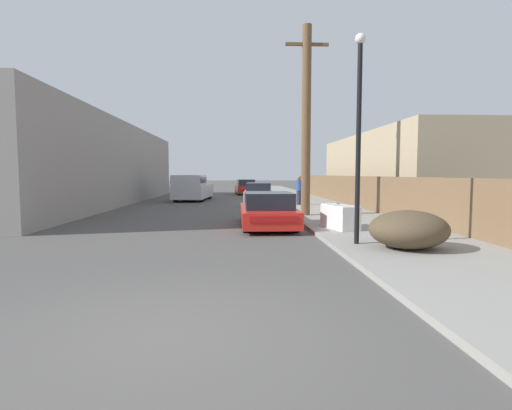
# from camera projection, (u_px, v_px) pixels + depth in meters

# --- Properties ---
(ground_plane) EXTENTS (220.00, 220.00, 0.00)m
(ground_plane) POSITION_uv_depth(u_px,v_px,m) (166.00, 337.00, 4.57)
(ground_plane) COLOR #4F4C49
(sidewalk_curb) EXTENTS (4.20, 63.00, 0.12)m
(sidewalk_curb) POSITION_uv_depth(u_px,v_px,m) (299.00, 200.00, 28.24)
(sidewalk_curb) COLOR gray
(sidewalk_curb) RESTS_ON ground
(discarded_fridge) EXTENTS (0.98, 1.66, 0.78)m
(discarded_fridge) POSITION_uv_depth(u_px,v_px,m) (340.00, 217.00, 12.81)
(discarded_fridge) COLOR white
(discarded_fridge) RESTS_ON sidewalk_curb
(parked_sports_car_red) EXTENTS (1.86, 4.56, 1.24)m
(parked_sports_car_red) POSITION_uv_depth(u_px,v_px,m) (268.00, 211.00, 14.03)
(parked_sports_car_red) COLOR red
(parked_sports_car_red) RESTS_ON ground
(car_parked_mid) EXTENTS (2.08, 4.70, 1.30)m
(car_parked_mid) POSITION_uv_depth(u_px,v_px,m) (259.00, 193.00, 25.82)
(car_parked_mid) COLOR silver
(car_parked_mid) RESTS_ON ground
(car_parked_far) EXTENTS (1.98, 4.19, 1.37)m
(car_parked_far) POSITION_uv_depth(u_px,v_px,m) (246.00, 187.00, 36.33)
(car_parked_far) COLOR #5B1E19
(car_parked_far) RESTS_ON ground
(pickup_truck) EXTENTS (2.51, 5.81, 1.79)m
(pickup_truck) POSITION_uv_depth(u_px,v_px,m) (192.00, 188.00, 27.97)
(pickup_truck) COLOR silver
(pickup_truck) RESTS_ON ground
(utility_pole) EXTENTS (1.80, 0.38, 7.89)m
(utility_pole) POSITION_uv_depth(u_px,v_px,m) (306.00, 120.00, 16.74)
(utility_pole) COLOR brown
(utility_pole) RESTS_ON sidewalk_curb
(street_lamp) EXTENTS (0.26, 0.26, 5.14)m
(street_lamp) POSITION_uv_depth(u_px,v_px,m) (359.00, 125.00, 9.80)
(street_lamp) COLOR black
(street_lamp) RESTS_ON sidewalk_curb
(brush_pile) EXTENTS (1.83, 1.68, 0.90)m
(brush_pile) POSITION_uv_depth(u_px,v_px,m) (409.00, 229.00, 9.33)
(brush_pile) COLOR brown
(brush_pile) RESTS_ON sidewalk_curb
(wooden_fence) EXTENTS (0.08, 31.23, 1.64)m
(wooden_fence) POSITION_uv_depth(u_px,v_px,m) (352.00, 191.00, 22.07)
(wooden_fence) COLOR brown
(wooden_fence) RESTS_ON sidewalk_curb
(building_left_block) EXTENTS (7.00, 26.89, 4.94)m
(building_left_block) POSITION_uv_depth(u_px,v_px,m) (77.00, 164.00, 24.98)
(building_left_block) COLOR gray
(building_left_block) RESTS_ON ground
(building_right_house) EXTENTS (6.00, 16.07, 4.25)m
(building_right_house) POSITION_uv_depth(u_px,v_px,m) (405.00, 170.00, 24.29)
(building_right_house) COLOR tan
(building_right_house) RESTS_ON ground
(pedestrian) EXTENTS (0.34, 0.34, 1.66)m
(pedestrian) POSITION_uv_depth(u_px,v_px,m) (299.00, 190.00, 22.66)
(pedestrian) COLOR #282D42
(pedestrian) RESTS_ON sidewalk_curb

